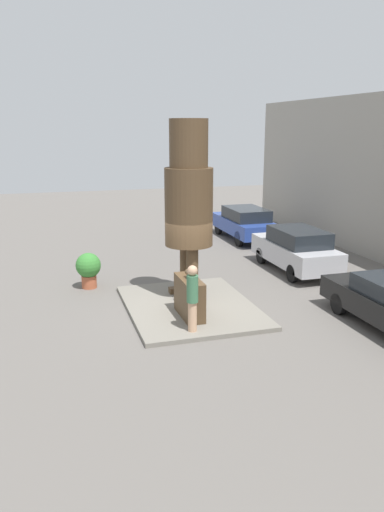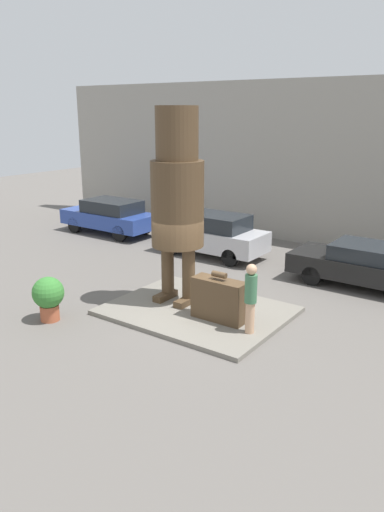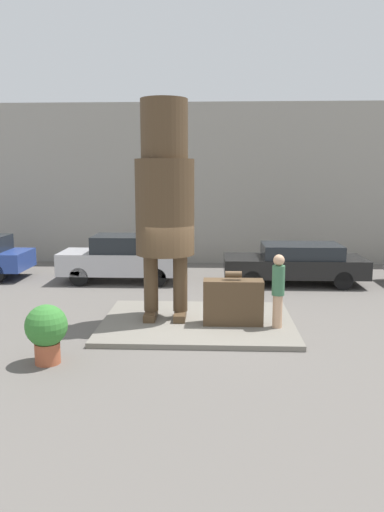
% 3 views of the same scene
% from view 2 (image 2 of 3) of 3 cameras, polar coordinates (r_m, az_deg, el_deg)
% --- Properties ---
extents(ground_plane, '(60.00, 60.00, 0.00)m').
position_cam_2_polar(ground_plane, '(13.87, 0.62, -6.51)').
color(ground_plane, '#605B56').
extents(pedestal, '(4.75, 3.68, 0.12)m').
position_cam_2_polar(pedestal, '(13.85, 0.62, -6.27)').
color(pedestal, slate).
rests_on(pedestal, ground_plane).
extents(building_backdrop, '(28.00, 0.60, 6.60)m').
position_cam_2_polar(building_backdrop, '(20.93, 15.15, 10.08)').
color(building_backdrop, gray).
rests_on(building_backdrop, ground_plane).
extents(statue_figure, '(1.46, 1.46, 5.38)m').
position_cam_2_polar(statue_figure, '(13.59, -1.69, 7.38)').
color(statue_figure, '#4C3823').
rests_on(statue_figure, pedestal).
extents(giant_suitcase, '(1.44, 0.51, 1.31)m').
position_cam_2_polar(giant_suitcase, '(12.96, 3.09, -4.98)').
color(giant_suitcase, '#4C3823').
rests_on(giant_suitcase, pedestal).
extents(tourist, '(0.30, 0.30, 1.76)m').
position_cam_2_polar(tourist, '(12.13, 6.72, -4.52)').
color(tourist, tan).
rests_on(tourist, pedestal).
extents(parked_car_blue, '(4.51, 1.80, 1.54)m').
position_cam_2_polar(parked_car_blue, '(22.75, -9.38, 4.58)').
color(parked_car_blue, '#284293').
rests_on(parked_car_blue, ground_plane).
extents(parked_car_silver, '(4.23, 1.73, 1.63)m').
position_cam_2_polar(parked_car_silver, '(18.98, 2.37, 2.52)').
color(parked_car_silver, '#B7B7BC').
rests_on(parked_car_silver, ground_plane).
extents(parked_car_black, '(4.75, 1.87, 1.38)m').
position_cam_2_polar(parked_car_black, '(16.53, 19.64, -0.93)').
color(parked_car_black, black).
rests_on(parked_car_black, ground_plane).
extents(planter_pot, '(0.84, 0.84, 1.20)m').
position_cam_2_polar(planter_pot, '(13.69, -16.09, -4.38)').
color(planter_pot, '#AD5638').
rests_on(planter_pot, ground_plane).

